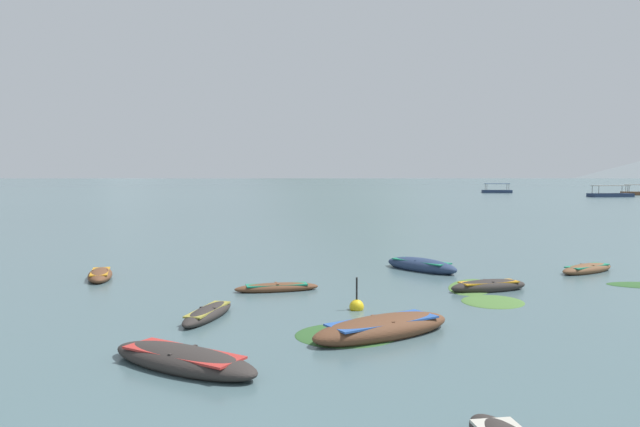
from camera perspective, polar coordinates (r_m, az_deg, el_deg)
The scene contains 18 objects.
ground_plane at distance 1505.59m, azimuth 2.51°, elevation 3.50°, with size 6000.00×6000.00×0.00m, color #476066.
mountain_1 at distance 2375.43m, azimuth -19.73°, elevation 5.90°, with size 598.17×598.17×211.84m, color slate.
mountain_2 at distance 2343.41m, azimuth 6.39°, elevation 9.25°, with size 1245.57×1245.57×466.36m, color #56665B.
mountain_3 at distance 2205.94m, azimuth 27.16°, elevation 10.12°, with size 2221.37×2221.37×535.29m, color slate.
rowboat_1 at distance 27.20m, azimuth 9.74°, elevation -4.97°, with size 3.53×3.71×0.70m.
rowboat_2 at distance 16.14m, azimuth 6.07°, elevation -10.94°, with size 4.37×3.64×0.69m.
rowboat_3 at distance 22.17m, azimuth -4.19°, elevation -7.15°, with size 3.24×1.61×0.38m.
rowboat_4 at distance 28.87m, azimuth 24.39°, elevation -4.89°, with size 3.30×2.81×0.47m.
rowboat_6 at distance 18.31m, azimuth -10.77°, elevation -9.46°, with size 1.33×3.17×0.44m.
rowboat_7 at distance 23.02m, azimuth 15.97°, elevation -6.77°, with size 3.25×1.94×0.53m.
rowboat_9 at distance 26.31m, azimuth -20.46°, elevation -5.58°, with size 1.90×3.18×0.50m.
rowboat_10 at distance 13.88m, azimuth -13.07°, elevation -13.59°, with size 4.17×3.03×0.58m.
ferry_1 at distance 154.45m, azimuth 16.71°, elevation 2.09°, with size 7.13×2.98×2.54m.
ferry_2 at distance 133.41m, azimuth 26.24°, elevation 1.64°, with size 9.21×4.56×2.54m.
mooring_buoy at distance 19.13m, azimuth 3.56°, elevation -8.93°, with size 0.47×0.47×1.18m.
weed_patch_1 at distance 21.10m, azimuth 16.33°, elevation -8.19°, with size 2.28×2.09×0.14m, color #477033.
weed_patch_3 at distance 23.64m, azimuth 14.45°, elevation -6.88°, with size 3.58×1.72×0.14m, color #477033.
weed_patch_5 at distance 16.21m, azimuth 2.61°, elevation -11.64°, with size 2.82×2.52×0.14m, color #2D5628.
Camera 1 is at (2.12, -5.58, 4.28)m, focal length 33.14 mm.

